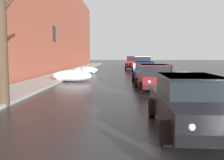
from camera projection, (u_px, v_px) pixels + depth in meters
name	position (u px, v px, depth m)	size (l,w,h in m)	color
left_sidewalk_slab	(43.00, 81.00, 18.56)	(2.56, 80.00, 0.14)	#A8A399
snow_bank_near_corner_left	(71.00, 76.00, 19.20)	(2.89, 1.29, 0.85)	white
snow_bank_mid_block_left	(86.00, 70.00, 27.59)	(2.54, 1.37, 0.71)	white
snow_bank_near_corner_right	(184.00, 78.00, 17.15)	(3.07, 1.49, 0.85)	white
bare_tree_second_along_sidewalk	(2.00, 14.00, 9.65)	(2.03, 2.98, 6.47)	#423323
sedan_black_approaching_near_lane	(190.00, 101.00, 6.83)	(1.91, 4.46, 1.42)	black
sedan_maroon_parked_kerbside_close	(155.00, 77.00, 14.45)	(2.11, 4.05, 1.42)	maroon
sedan_darkblue_parked_kerbside_mid	(145.00, 70.00, 20.20)	(2.09, 4.27, 1.42)	navy
suv_white_parked_far_down_block	(142.00, 64.00, 27.11)	(2.14, 4.83, 1.82)	silver
suv_red_queued_behind_truck	(133.00, 62.00, 34.20)	(2.16, 4.35, 1.82)	red
suv_grey_at_far_intersection	(132.00, 61.00, 41.92)	(2.21, 4.55, 1.82)	slate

